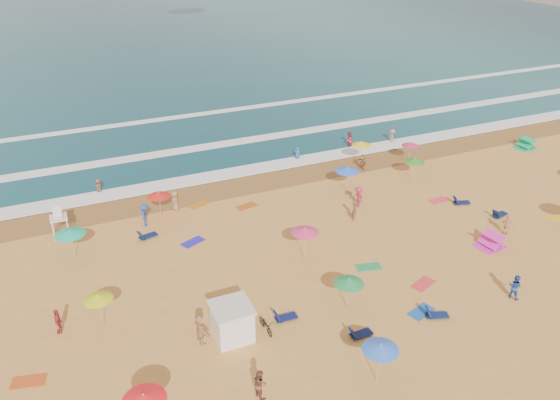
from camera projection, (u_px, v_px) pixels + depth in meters
name	position (u px, v px, depth m)	size (l,w,h in m)	color
ground	(276.00, 266.00, 36.79)	(220.00, 220.00, 0.00)	gold
ocean	(105.00, 36.00, 104.87)	(220.00, 140.00, 0.18)	#0C4756
wet_sand	(219.00, 189.00, 46.92)	(220.00, 220.00, 0.00)	olive
surf_foam	(192.00, 152.00, 54.02)	(200.00, 18.70, 0.05)	white
cabana	(232.00, 322.00, 30.20)	(2.00, 2.00, 2.00)	white
cabana_roof	(231.00, 307.00, 29.71)	(2.20, 2.20, 0.12)	silver
bicycle	(266.00, 325.00, 30.90)	(0.56, 1.61, 0.85)	black
lifeguard_stand	(60.00, 224.00, 39.67)	(1.20, 1.20, 2.10)	white
beach_umbrellas	(290.00, 234.00, 36.37)	(57.95, 25.33, 0.80)	orange
loungers	(300.00, 308.00, 32.57)	(44.22, 23.22, 0.34)	#0E1A49
towels	(324.00, 262.00, 37.12)	(40.10, 25.28, 0.03)	#CD4B19
popup_tents	(512.00, 182.00, 46.76)	(18.51, 14.77, 1.20)	#E031BA
beachgoers	(275.00, 220.00, 40.72)	(43.91, 27.45, 2.08)	#DFAA75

